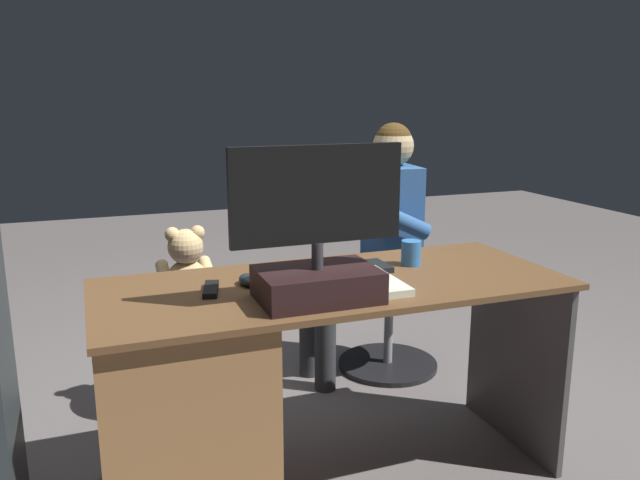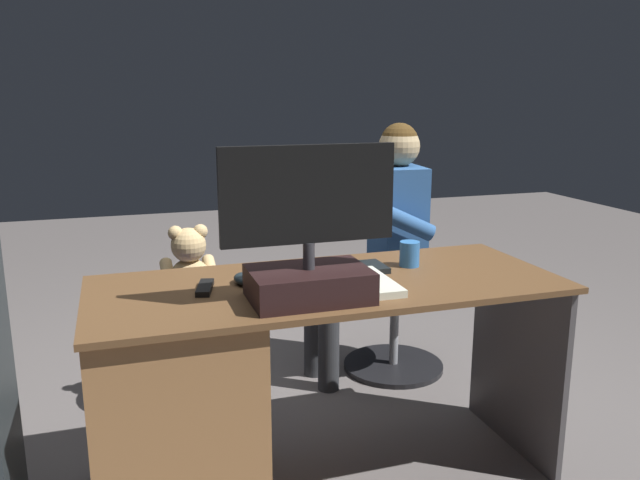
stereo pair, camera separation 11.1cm
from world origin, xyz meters
The scene contains 12 objects.
ground_plane centered at (0.00, 0.00, 0.00)m, with size 10.00×10.00×0.00m, color #655F5D.
desk centered at (0.43, 0.43, 0.39)m, with size 1.57×0.65×0.74m.
monitor centered at (0.12, 0.59, 0.88)m, with size 0.53×0.25×0.47m.
keyboard centered at (-0.03, 0.34, 0.75)m, with size 0.42×0.14×0.02m, color black.
computer_mouse centered at (0.28, 0.37, 0.75)m, with size 0.06×0.10×0.04m, color #202C30.
cup centered at (-0.34, 0.33, 0.78)m, with size 0.07×0.07×0.09m, color #3372BF.
tv_remote centered at (0.41, 0.40, 0.75)m, with size 0.04×0.15×0.02m, color black.
notebook_binder centered at (-0.07, 0.52, 0.75)m, with size 0.22×0.30×0.02m, color silver.
office_chair_teddy centered at (0.38, -0.27, 0.27)m, with size 0.53×0.53×0.48m.
teddy_bear centered at (0.38, -0.29, 0.63)m, with size 0.24×0.24×0.34m.
visitor_chair centered at (-0.61, -0.36, 0.28)m, with size 0.50×0.50×0.48m.
person centered at (-0.52, -0.35, 0.72)m, with size 0.56×0.51×1.22m.
Camera 2 is at (0.66, 2.38, 1.36)m, focal length 35.97 mm.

